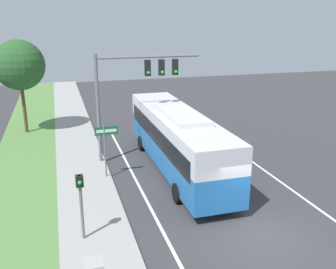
% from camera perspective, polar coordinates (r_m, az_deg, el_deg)
% --- Properties ---
extents(ground_plane, '(80.00, 80.00, 0.00)m').
position_cam_1_polar(ground_plane, '(15.69, 13.80, -14.64)').
color(ground_plane, '#38383A').
extents(sidewalk, '(2.80, 80.00, 0.12)m').
position_cam_1_polar(sidewalk, '(13.96, -10.11, -18.51)').
color(sidewalk, '#9E9E99').
rests_on(sidewalk, ground_plane).
extents(lane_divider_near, '(0.14, 30.00, 0.01)m').
position_cam_1_polar(lane_divider_near, '(14.40, 0.70, -17.23)').
color(lane_divider_near, silver).
rests_on(lane_divider_near, ground_plane).
extents(lane_divider_far, '(0.14, 30.00, 0.01)m').
position_cam_1_polar(lane_divider_far, '(17.62, 24.21, -11.97)').
color(lane_divider_far, silver).
rests_on(lane_divider_far, ground_plane).
extents(bus, '(2.65, 12.15, 3.49)m').
position_cam_1_polar(bus, '(20.56, 1.39, -0.37)').
color(bus, '#236BB7').
rests_on(bus, ground_plane).
extents(signal_gantry, '(6.09, 0.41, 6.33)m').
position_cam_1_polar(signal_gantry, '(21.64, -5.22, 7.85)').
color(signal_gantry, slate).
rests_on(signal_gantry, ground_plane).
extents(pedestrian_signal, '(0.28, 0.34, 2.72)m').
position_cam_1_polar(pedestrian_signal, '(14.36, -13.17, -9.19)').
color(pedestrian_signal, slate).
rests_on(pedestrian_signal, ground_plane).
extents(street_sign, '(1.21, 0.08, 2.91)m').
position_cam_1_polar(street_sign, '(19.65, -9.47, -1.17)').
color(street_sign, slate).
rests_on(street_sign, ground_plane).
extents(roadside_tree, '(3.55, 3.55, 6.70)m').
position_cam_1_polar(roadside_tree, '(28.77, -21.72, 9.78)').
color(roadside_tree, brown).
rests_on(roadside_tree, grass_verge).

